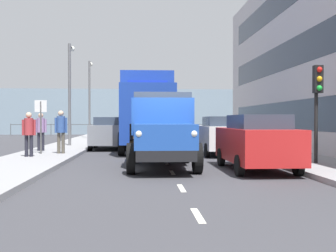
# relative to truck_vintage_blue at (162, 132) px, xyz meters

# --- Properties ---
(ground_plane) EXTENTS (80.00, 80.00, 0.00)m
(ground_plane) POSITION_rel_truck_vintage_blue_xyz_m (-0.25, -9.69, -1.18)
(ground_plane) COLOR #38383D
(sidewalk_left) EXTENTS (2.76, 42.22, 0.15)m
(sidewalk_left) POSITION_rel_truck_vintage_blue_xyz_m (-5.21, -9.69, -1.10)
(sidewalk_left) COLOR gray
(sidewalk_left) RESTS_ON ground_plane
(sidewalk_right) EXTENTS (2.76, 42.22, 0.15)m
(sidewalk_right) POSITION_rel_truck_vintage_blue_xyz_m (4.71, -9.69, -1.10)
(sidewalk_right) COLOR gray
(sidewalk_right) RESTS_ON ground_plane
(road_centreline_markings) EXTENTS (0.12, 38.72, 0.01)m
(road_centreline_markings) POSITION_rel_truck_vintage_blue_xyz_m (-0.25, -9.61, -1.17)
(road_centreline_markings) COLOR silver
(road_centreline_markings) RESTS_ON ground_plane
(sea_horizon) EXTENTS (80.00, 0.80, 5.00)m
(sea_horizon) POSITION_rel_truck_vintage_blue_xyz_m (-0.25, -33.80, 1.32)
(sea_horizon) COLOR gray
(sea_horizon) RESTS_ON ground_plane
(seawall_railing) EXTENTS (28.08, 0.08, 1.20)m
(seawall_railing) POSITION_rel_truck_vintage_blue_xyz_m (-0.25, -30.20, -0.26)
(seawall_railing) COLOR #4C5156
(seawall_railing) RESTS_ON ground_plane
(truck_vintage_blue) EXTENTS (2.17, 5.64, 2.43)m
(truck_vintage_blue) POSITION_rel_truck_vintage_blue_xyz_m (0.00, 0.00, 0.00)
(truck_vintage_blue) COLOR black
(truck_vintage_blue) RESTS_ON ground_plane
(lorry_cargo_blue) EXTENTS (2.58, 8.20, 3.87)m
(lorry_cargo_blue) POSITION_rel_truck_vintage_blue_xyz_m (0.38, -7.97, 0.90)
(lorry_cargo_blue) COLOR #193899
(lorry_cargo_blue) RESTS_ON ground_plane
(car_red_kerbside_near) EXTENTS (1.85, 4.35, 1.72)m
(car_red_kerbside_near) POSITION_rel_truck_vintage_blue_xyz_m (-2.88, 0.67, -0.28)
(car_red_kerbside_near) COLOR #B21E1E
(car_red_kerbside_near) RESTS_ON ground_plane
(car_white_kerbside_1) EXTENTS (1.76, 4.13, 1.72)m
(car_white_kerbside_1) POSITION_rel_truck_vintage_blue_xyz_m (-2.88, -5.28, -0.28)
(car_white_kerbside_1) COLOR white
(car_white_kerbside_1) RESTS_ON ground_plane
(car_grey_oppositeside_0) EXTENTS (1.90, 4.47, 1.72)m
(car_grey_oppositeside_0) POSITION_rel_truck_vintage_blue_xyz_m (2.38, -9.62, -0.28)
(car_grey_oppositeside_0) COLOR slate
(car_grey_oppositeside_0) RESTS_ON ground_plane
(pedestrian_by_lamp) EXTENTS (0.53, 0.34, 1.72)m
(pedestrian_by_lamp) POSITION_rel_truck_vintage_blue_xyz_m (5.00, -3.13, -0.02)
(pedestrian_by_lamp) COLOR black
(pedestrian_by_lamp) RESTS_ON sidewalk_right
(pedestrian_in_dark_coat) EXTENTS (0.53, 0.34, 1.82)m
(pedestrian_in_dark_coat) POSITION_rel_truck_vintage_blue_xyz_m (4.06, -4.70, 0.05)
(pedestrian_in_dark_coat) COLOR #4C473D
(pedestrian_in_dark_coat) RESTS_ON sidewalk_right
(pedestrian_couple_b) EXTENTS (0.53, 0.34, 1.74)m
(pedestrian_couple_b) POSITION_rel_truck_vintage_blue_xyz_m (5.29, -6.37, -0.00)
(pedestrian_couple_b) COLOR black
(pedestrian_couple_b) RESTS_ON sidewalk_right
(traffic_light_near) EXTENTS (0.28, 0.41, 3.20)m
(traffic_light_near) POSITION_rel_truck_vintage_blue_xyz_m (-5.10, -0.00, 1.29)
(traffic_light_near) COLOR black
(traffic_light_near) RESTS_ON sidewalk_left
(lamp_post_promenade) EXTENTS (0.32, 1.14, 5.71)m
(lamp_post_promenade) POSITION_rel_truck_vintage_blue_xyz_m (4.66, -10.78, 2.42)
(lamp_post_promenade) COLOR #59595B
(lamp_post_promenade) RESTS_ON sidewalk_right
(lamp_post_far) EXTENTS (0.32, 1.14, 6.04)m
(lamp_post_far) POSITION_rel_truck_vintage_blue_xyz_m (4.68, -20.24, 2.60)
(lamp_post_far) COLOR #59595B
(lamp_post_far) RESTS_ON sidewalk_right
(street_sign) EXTENTS (0.50, 0.07, 2.25)m
(street_sign) POSITION_rel_truck_vintage_blue_xyz_m (4.87, -4.56, 0.50)
(street_sign) COLOR #4C4C4C
(street_sign) RESTS_ON sidewalk_right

